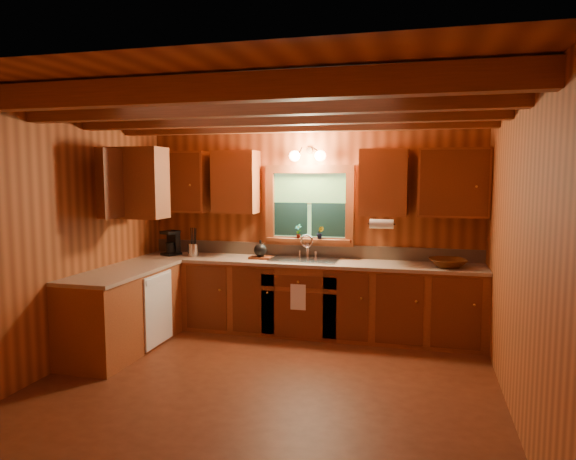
% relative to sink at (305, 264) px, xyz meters
% --- Properties ---
extents(room, '(4.20, 4.20, 4.20)m').
position_rel_sink_xyz_m(room, '(0.00, -1.60, 0.44)').
color(room, '#592915').
rests_on(room, ground).
extents(ceiling_beams, '(4.20, 2.54, 0.18)m').
position_rel_sink_xyz_m(ceiling_beams, '(0.00, -1.60, 1.63)').
color(ceiling_beams, brown).
rests_on(ceiling_beams, room).
extents(base_cabinets, '(4.20, 2.22, 0.86)m').
position_rel_sink_xyz_m(base_cabinets, '(-0.49, -0.32, -0.43)').
color(base_cabinets, brown).
rests_on(base_cabinets, ground).
extents(countertop, '(4.20, 2.24, 0.04)m').
position_rel_sink_xyz_m(countertop, '(-0.48, -0.31, 0.02)').
color(countertop, tan).
rests_on(countertop, base_cabinets).
extents(backsplash, '(4.20, 0.02, 0.16)m').
position_rel_sink_xyz_m(backsplash, '(0.00, 0.28, 0.12)').
color(backsplash, '#9E826A').
rests_on(backsplash, room).
extents(dishwasher_panel, '(0.02, 0.60, 0.80)m').
position_rel_sink_xyz_m(dishwasher_panel, '(-1.47, -0.92, -0.43)').
color(dishwasher_panel, white).
rests_on(dishwasher_panel, base_cabinets).
extents(upper_cabinets, '(4.19, 1.77, 0.78)m').
position_rel_sink_xyz_m(upper_cabinets, '(-0.56, -0.18, 0.98)').
color(upper_cabinets, brown).
rests_on(upper_cabinets, room).
extents(window, '(1.12, 0.08, 1.00)m').
position_rel_sink_xyz_m(window, '(0.00, 0.26, 0.67)').
color(window, brown).
rests_on(window, room).
extents(window_sill, '(1.06, 0.14, 0.04)m').
position_rel_sink_xyz_m(window_sill, '(0.00, 0.22, 0.26)').
color(window_sill, brown).
rests_on(window_sill, room).
extents(wall_sconce, '(0.45, 0.21, 0.17)m').
position_rel_sink_xyz_m(wall_sconce, '(0.00, 0.14, 1.31)').
color(wall_sconce, black).
rests_on(wall_sconce, room).
extents(paper_towel_roll, '(0.27, 0.11, 0.11)m').
position_rel_sink_xyz_m(paper_towel_roll, '(0.92, -0.07, 0.51)').
color(paper_towel_roll, white).
rests_on(paper_towel_roll, upper_cabinets).
extents(dish_towel, '(0.18, 0.01, 0.30)m').
position_rel_sink_xyz_m(dish_towel, '(0.00, -0.34, -0.34)').
color(dish_towel, white).
rests_on(dish_towel, base_cabinets).
extents(sink, '(0.82, 0.48, 0.43)m').
position_rel_sink_xyz_m(sink, '(0.00, 0.00, 0.00)').
color(sink, silver).
rests_on(sink, countertop).
extents(coffee_maker, '(0.18, 0.23, 0.31)m').
position_rel_sink_xyz_m(coffee_maker, '(-1.76, 0.00, 0.20)').
color(coffee_maker, black).
rests_on(coffee_maker, countertop).
extents(utensil_crock, '(0.13, 0.13, 0.36)m').
position_rel_sink_xyz_m(utensil_crock, '(-1.44, -0.05, 0.13)').
color(utensil_crock, silver).
rests_on(utensil_crock, countertop).
extents(cutting_board, '(0.27, 0.20, 0.02)m').
position_rel_sink_xyz_m(cutting_board, '(-0.56, -0.02, 0.06)').
color(cutting_board, '#5E2914').
rests_on(cutting_board, countertop).
extents(teakettle, '(0.16, 0.16, 0.21)m').
position_rel_sink_xyz_m(teakettle, '(-0.56, -0.02, 0.15)').
color(teakettle, black).
rests_on(teakettle, cutting_board).
extents(wicker_basket, '(0.49, 0.49, 0.10)m').
position_rel_sink_xyz_m(wicker_basket, '(1.66, -0.09, 0.09)').
color(wicker_basket, '#48230C').
rests_on(wicker_basket, countertop).
extents(potted_plant_left, '(0.11, 0.09, 0.18)m').
position_rel_sink_xyz_m(potted_plant_left, '(-0.13, 0.20, 0.37)').
color(potted_plant_left, '#5E2914').
rests_on(potted_plant_left, window_sill).
extents(potted_plant_right, '(0.09, 0.08, 0.16)m').
position_rel_sink_xyz_m(potted_plant_right, '(0.15, 0.19, 0.36)').
color(potted_plant_right, '#5E2914').
rests_on(potted_plant_right, window_sill).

